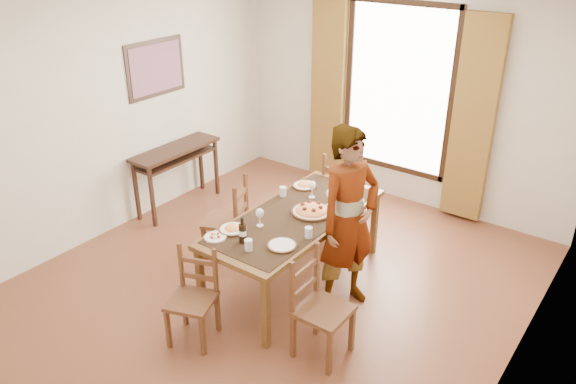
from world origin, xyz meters
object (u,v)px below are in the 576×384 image
Objects in this scene: dining_table at (295,221)px; console_table at (176,157)px; pasta_platter at (312,208)px; man at (349,220)px.

console_table is at bearing 167.57° from dining_table.
console_table is 2.28m from pasta_platter.
pasta_platter is at bearing 93.52° from man.
pasta_platter reaches higher than dining_table.
pasta_platter is (0.10, 0.13, 0.11)m from dining_table.
dining_table is at bearing -12.43° from console_table.
dining_table is at bearing 107.97° from man.
console_table is 2.20m from dining_table.
man is 0.51m from pasta_platter.
man is at bearing 0.15° from dining_table.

